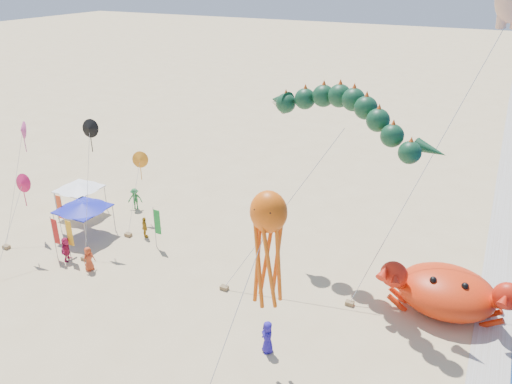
# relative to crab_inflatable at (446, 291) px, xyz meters

# --- Properties ---
(ground) EXTENTS (320.00, 320.00, 0.00)m
(ground) POSITION_rel_crab_inflatable_xyz_m (-9.20, -4.44, -1.46)
(ground) COLOR #D1B784
(ground) RESTS_ON ground
(foam_strip) EXTENTS (320.00, 320.00, 0.00)m
(foam_strip) POSITION_rel_crab_inflatable_xyz_m (2.80, -4.44, -1.46)
(foam_strip) COLOR silver
(foam_strip) RESTS_ON ground
(crab_inflatable) EXTENTS (7.58, 5.19, 3.32)m
(crab_inflatable) POSITION_rel_crab_inflatable_xyz_m (0.00, 0.00, 0.00)
(crab_inflatable) COLOR red
(crab_inflatable) RESTS_ON ground
(dragon_kite) EXTENTS (11.89, 8.06, 11.95)m
(dragon_kite) POSITION_rel_crab_inflatable_xyz_m (-7.24, 0.85, 9.17)
(dragon_kite) COLOR #0E341E
(dragon_kite) RESTS_ON ground
(octopus_kite) EXTENTS (2.15, 6.38, 9.80)m
(octopus_kite) POSITION_rel_crab_inflatable_xyz_m (-7.48, -8.65, 5.89)
(octopus_kite) COLOR #ED5B0C
(octopus_kite) RESTS_ON ground
(canopy_blue) EXTENTS (3.56, 3.56, 2.71)m
(canopy_blue) POSITION_rel_crab_inflatable_xyz_m (-25.58, -2.54, 0.98)
(canopy_blue) COLOR gray
(canopy_blue) RESTS_ON ground
(canopy_white) EXTENTS (3.29, 3.29, 2.71)m
(canopy_white) POSITION_rel_crab_inflatable_xyz_m (-28.51, 0.07, 0.98)
(canopy_white) COLOR gray
(canopy_white) RESTS_ON ground
(feather_flags) EXTENTS (8.62, 4.32, 3.20)m
(feather_flags) POSITION_rel_crab_inflatable_xyz_m (-24.00, -3.98, 0.55)
(feather_flags) COLOR gray
(feather_flags) RESTS_ON ground
(beachgoers) EXTENTS (18.48, 11.57, 1.89)m
(beachgoers) POSITION_rel_crab_inflatable_xyz_m (-20.72, -3.22, -0.57)
(beachgoers) COLOR #261A9C
(beachgoers) RESTS_ON ground
(small_kites) EXTENTS (7.82, 11.42, 9.24)m
(small_kites) POSITION_rel_crab_inflatable_xyz_m (-26.12, -2.61, 4.54)
(small_kites) COLOR #CE164F
(small_kites) RESTS_ON ground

